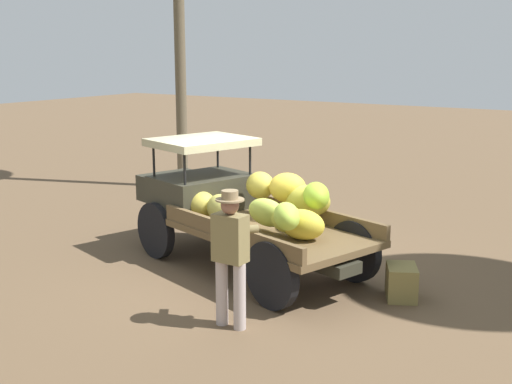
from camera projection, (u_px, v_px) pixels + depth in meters
ground_plane at (251, 269)px, 10.04m from camera, size 60.00×60.00×0.00m
truck at (237, 206)px, 10.11m from camera, size 4.66×2.79×1.89m
farmer at (231, 250)px, 7.74m from camera, size 0.53×0.46×1.69m
wooden_crate at (401, 282)px, 8.79m from camera, size 0.58×0.64×0.46m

